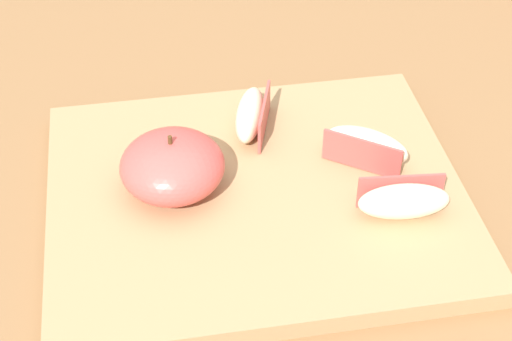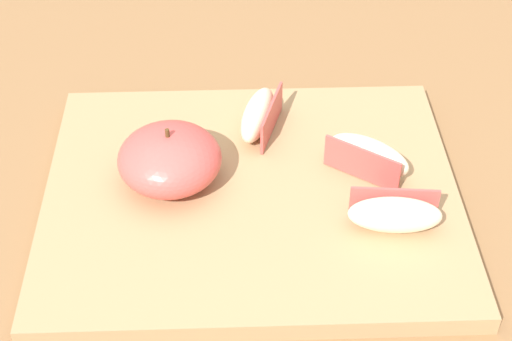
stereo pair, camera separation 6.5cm
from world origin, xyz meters
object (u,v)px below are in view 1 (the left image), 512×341
apple_wedge_left (404,201)px  apple_wedge_near_knife (251,115)px  apple_half_skin_up (172,166)px  cutting_board (256,196)px  apple_wedge_right (366,146)px

apple_wedge_left → apple_wedge_near_knife: bearing=127.5°
apple_half_skin_up → cutting_board: bearing=-11.1°
apple_half_skin_up → apple_wedge_right: bearing=2.4°
apple_half_skin_up → apple_wedge_near_knife: 0.10m
apple_half_skin_up → apple_wedge_left: apple_half_skin_up is taller
apple_wedge_near_knife → apple_half_skin_up: bearing=-138.6°
cutting_board → apple_half_skin_up: 0.08m
cutting_board → apple_wedge_right: 0.10m
cutting_board → apple_wedge_left: bearing=-24.9°
cutting_board → apple_wedge_right: bearing=11.4°
apple_half_skin_up → apple_wedge_right: size_ratio=1.17×
cutting_board → apple_wedge_near_knife: apple_wedge_near_knife is taller
apple_wedge_near_knife → apple_wedge_left: bearing=-52.5°
cutting_board → apple_wedge_right: apple_wedge_right is taller
apple_half_skin_up → apple_wedge_left: 0.19m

